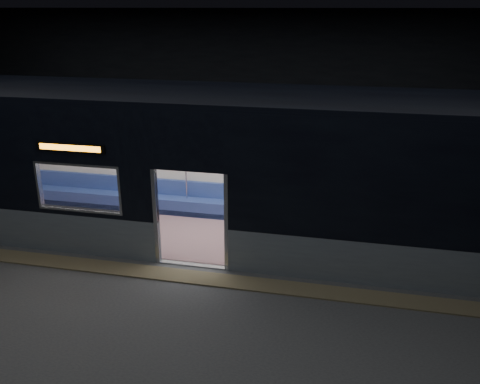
% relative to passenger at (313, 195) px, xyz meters
% --- Properties ---
extents(station_floor, '(24.00, 14.00, 0.01)m').
position_rel_passenger_xyz_m(station_floor, '(-2.24, -3.55, -0.83)').
color(station_floor, '#47494C').
rests_on(station_floor, ground).
extents(station_envelope, '(24.00, 14.00, 5.00)m').
position_rel_passenger_xyz_m(station_envelope, '(-2.24, -3.55, 2.84)').
color(station_envelope, black).
rests_on(station_envelope, station_floor).
extents(tactile_strip, '(22.80, 0.50, 0.03)m').
position_rel_passenger_xyz_m(tactile_strip, '(-2.24, -3.00, -0.81)').
color(tactile_strip, '#8C7F59').
rests_on(tactile_strip, station_floor).
extents(metro_car, '(18.00, 3.04, 3.35)m').
position_rel_passenger_xyz_m(metro_car, '(-2.25, -1.00, 1.02)').
color(metro_car, '#85949E').
rests_on(metro_car, station_floor).
extents(passenger, '(0.45, 0.75, 1.43)m').
position_rel_passenger_xyz_m(passenger, '(0.00, 0.00, 0.00)').
color(passenger, black).
rests_on(passenger, metro_car).
extents(handbag, '(0.31, 0.28, 0.14)m').
position_rel_passenger_xyz_m(handbag, '(-0.04, -0.24, -0.14)').
color(handbag, black).
rests_on(handbag, passenger).
extents(transit_map, '(1.10, 0.03, 0.71)m').
position_rel_passenger_xyz_m(transit_map, '(0.31, 0.31, 0.68)').
color(transit_map, white).
rests_on(transit_map, metro_car).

